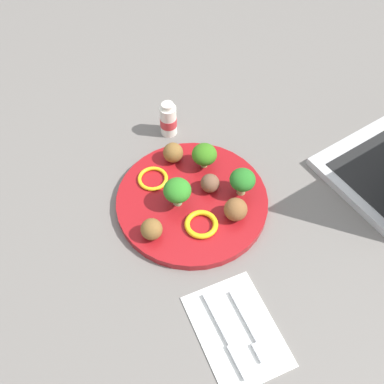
# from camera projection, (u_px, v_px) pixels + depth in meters

# --- Properties ---
(ground_plane) EXTENTS (4.00, 4.00, 0.00)m
(ground_plane) POSITION_uv_depth(u_px,v_px,m) (192.00, 204.00, 0.88)
(ground_plane) COLOR slate
(plate) EXTENTS (0.28, 0.28, 0.02)m
(plate) POSITION_uv_depth(u_px,v_px,m) (192.00, 201.00, 0.87)
(plate) COLOR maroon
(plate) RESTS_ON ground_plane
(broccoli_floret_mid_left) EXTENTS (0.05, 0.05, 0.06)m
(broccoli_floret_mid_left) POSITION_uv_depth(u_px,v_px,m) (242.00, 180.00, 0.85)
(broccoli_floret_mid_left) COLOR #9EC073
(broccoli_floret_mid_left) RESTS_ON plate
(broccoli_floret_back_left) EXTENTS (0.05, 0.05, 0.05)m
(broccoli_floret_back_left) POSITION_uv_depth(u_px,v_px,m) (204.00, 155.00, 0.89)
(broccoli_floret_back_left) COLOR #94C56A
(broccoli_floret_back_left) RESTS_ON plate
(broccoli_floret_front_right) EXTENTS (0.05, 0.05, 0.06)m
(broccoli_floret_front_right) POSITION_uv_depth(u_px,v_px,m) (177.00, 191.00, 0.83)
(broccoli_floret_front_right) COLOR #8ECD83
(broccoli_floret_front_right) RESTS_ON plate
(meatball_center) EXTENTS (0.04, 0.04, 0.04)m
(meatball_center) POSITION_uv_depth(u_px,v_px,m) (152.00, 229.00, 0.80)
(meatball_center) COLOR brown
(meatball_center) RESTS_ON plate
(meatball_back_left) EXTENTS (0.04, 0.04, 0.04)m
(meatball_back_left) POSITION_uv_depth(u_px,v_px,m) (210.00, 183.00, 0.87)
(meatball_back_left) COLOR brown
(meatball_back_left) RESTS_ON plate
(meatball_mid_left) EXTENTS (0.04, 0.04, 0.04)m
(meatball_mid_left) POSITION_uv_depth(u_px,v_px,m) (236.00, 209.00, 0.83)
(meatball_mid_left) COLOR brown
(meatball_mid_left) RESTS_ON plate
(meatball_far_rim) EXTENTS (0.04, 0.04, 0.04)m
(meatball_far_rim) POSITION_uv_depth(u_px,v_px,m) (172.00, 153.00, 0.91)
(meatball_far_rim) COLOR brown
(meatball_far_rim) RESTS_ON plate
(pepper_ring_mid_left) EXTENTS (0.08, 0.08, 0.01)m
(pepper_ring_mid_left) POSITION_uv_depth(u_px,v_px,m) (153.00, 179.00, 0.89)
(pepper_ring_mid_left) COLOR yellow
(pepper_ring_mid_left) RESTS_ON plate
(pepper_ring_far_rim) EXTENTS (0.08, 0.08, 0.01)m
(pepper_ring_far_rim) POSITION_uv_depth(u_px,v_px,m) (201.00, 224.00, 0.83)
(pepper_ring_far_rim) COLOR yellow
(pepper_ring_far_rim) RESTS_ON plate
(napkin) EXTENTS (0.17, 0.13, 0.01)m
(napkin) POSITION_uv_depth(u_px,v_px,m) (237.00, 330.00, 0.73)
(napkin) COLOR white
(napkin) RESTS_ON ground_plane
(fork) EXTENTS (0.12, 0.02, 0.01)m
(fork) POSITION_uv_depth(u_px,v_px,m) (250.00, 329.00, 0.73)
(fork) COLOR silver
(fork) RESTS_ON napkin
(knife) EXTENTS (0.15, 0.03, 0.01)m
(knife) POSITION_uv_depth(u_px,v_px,m) (229.00, 338.00, 0.72)
(knife) COLOR silver
(knife) RESTS_ON napkin
(yogurt_bottle) EXTENTS (0.03, 0.03, 0.08)m
(yogurt_bottle) POSITION_uv_depth(u_px,v_px,m) (168.00, 120.00, 0.96)
(yogurt_bottle) COLOR white
(yogurt_bottle) RESTS_ON ground_plane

